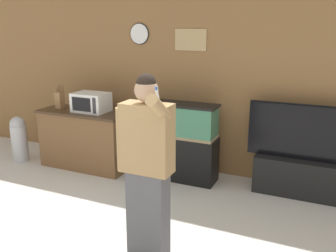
{
  "coord_description": "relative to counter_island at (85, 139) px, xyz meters",
  "views": [
    {
      "loc": [
        1.97,
        -1.86,
        2.14
      ],
      "look_at": [
        0.33,
        1.75,
        1.05
      ],
      "focal_mm": 40.0,
      "sensor_mm": 36.0,
      "label": 1
    }
  ],
  "objects": [
    {
      "name": "microwave",
      "position": [
        0.13,
        0.02,
        0.58
      ],
      "size": [
        0.51,
        0.37,
        0.28
      ],
      "color": "white",
      "rests_on": "counter_island"
    },
    {
      "name": "tv_on_stand",
      "position": [
        3.16,
        0.34,
        -0.09
      ],
      "size": [
        1.55,
        0.4,
        1.18
      ],
      "color": "black",
      "rests_on": "ground_plane"
    },
    {
      "name": "counter_island",
      "position": [
        0.0,
        0.0,
        0.0
      ],
      "size": [
        1.4,
        0.56,
        0.88
      ],
      "color": "brown",
      "rests_on": "ground_plane"
    },
    {
      "name": "knife_block",
      "position": [
        -0.43,
        -0.0,
        0.57
      ],
      "size": [
        0.1,
        0.12,
        0.36
      ],
      "color": "olive",
      "rests_on": "counter_island"
    },
    {
      "name": "aquarium_on_stand",
      "position": [
        1.45,
        0.17,
        0.11
      ],
      "size": [
        1.11,
        0.37,
        1.09
      ],
      "color": "black",
      "rests_on": "ground_plane"
    },
    {
      "name": "wall_back_paneled",
      "position": [
        1.41,
        0.63,
        0.86
      ],
      "size": [
        10.0,
        0.08,
        2.6
      ],
      "color": "olive",
      "rests_on": "ground_plane"
    },
    {
      "name": "trash_bin",
      "position": [
        -1.13,
        -0.22,
        -0.07
      ],
      "size": [
        0.25,
        0.25,
        0.73
      ],
      "color": "#B7B7BC",
      "rests_on": "ground_plane"
    },
    {
      "name": "person_standing",
      "position": [
        1.9,
        -1.62,
        0.46
      ],
      "size": [
        0.55,
        0.41,
        1.73
      ],
      "color": "#515156",
      "rests_on": "ground_plane"
    }
  ]
}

